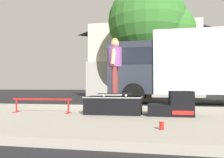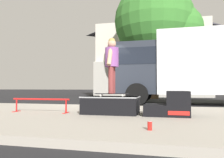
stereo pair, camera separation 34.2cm
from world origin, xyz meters
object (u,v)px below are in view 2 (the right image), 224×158
at_px(grind_rail, 41,102).
at_px(skater_kid, 112,61).
at_px(skate_box, 111,104).
at_px(kicker_ramp, 171,105).
at_px(box_truck, 194,65).
at_px(soda_can, 150,126).
at_px(street_tree_main, 159,24).
at_px(skateboard, 112,94).

xyz_separation_m(grind_rail, skater_kid, (1.76, 0.12, 0.97)).
relative_size(skate_box, skater_kid, 0.99).
bearing_deg(kicker_ramp, box_truck, 78.09).
relative_size(soda_can, street_tree_main, 0.02).
xyz_separation_m(grind_rail, soda_can, (2.75, -1.67, -0.19)).
xyz_separation_m(skate_box, kicker_ramp, (1.33, -0.00, 0.00)).
relative_size(kicker_ramp, skateboard, 1.17).
height_order(skate_box, street_tree_main, street_tree_main).
xyz_separation_m(skate_box, box_truck, (2.42, 5.14, 1.37)).
bearing_deg(street_tree_main, box_truck, -70.92).
distance_m(grind_rail, skater_kid, 2.01).
xyz_separation_m(skateboard, soda_can, (0.99, -1.79, -0.39)).
bearing_deg(skate_box, street_tree_main, 85.42).
relative_size(grind_rail, street_tree_main, 0.20).
height_order(skateboard, street_tree_main, street_tree_main).
xyz_separation_m(skater_kid, soda_can, (0.99, -1.79, -1.16)).
bearing_deg(skateboard, skate_box, -145.60).
distance_m(kicker_ramp, skateboard, 1.33).
bearing_deg(street_tree_main, skate_box, -94.58).
xyz_separation_m(kicker_ramp, street_tree_main, (-0.54, 9.84, 4.60)).
xyz_separation_m(skater_kid, street_tree_main, (0.77, 9.83, 3.59)).
bearing_deg(street_tree_main, skater_kid, -94.46).
xyz_separation_m(skateboard, street_tree_main, (0.77, 9.83, 4.36)).
bearing_deg(skate_box, soda_can, -60.30).
bearing_deg(skater_kid, skate_box, -145.60).
distance_m(soda_can, box_truck, 7.22).
bearing_deg(skater_kid, skateboard, 116.57).
relative_size(skate_box, box_truck, 0.18).
bearing_deg(skateboard, skater_kid, -63.43).
xyz_separation_m(kicker_ramp, grind_rail, (-3.07, -0.10, 0.04)).
distance_m(grind_rail, street_tree_main, 11.23).
xyz_separation_m(skate_box, soda_can, (1.01, -1.77, -0.15)).
bearing_deg(soda_can, skater_kid, 118.96).
bearing_deg(street_tree_main, soda_can, -88.90).
xyz_separation_m(kicker_ramp, skateboard, (-1.31, 0.02, 0.24)).
relative_size(box_truck, street_tree_main, 0.90).
distance_m(skate_box, kicker_ramp, 1.33).
height_order(grind_rail, box_truck, box_truck).
bearing_deg(street_tree_main, skateboard, -94.46).
bearing_deg(soda_can, skateboard, 118.96).
bearing_deg(skater_kid, grind_rail, -176.18).
bearing_deg(kicker_ramp, skater_kid, 179.33).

